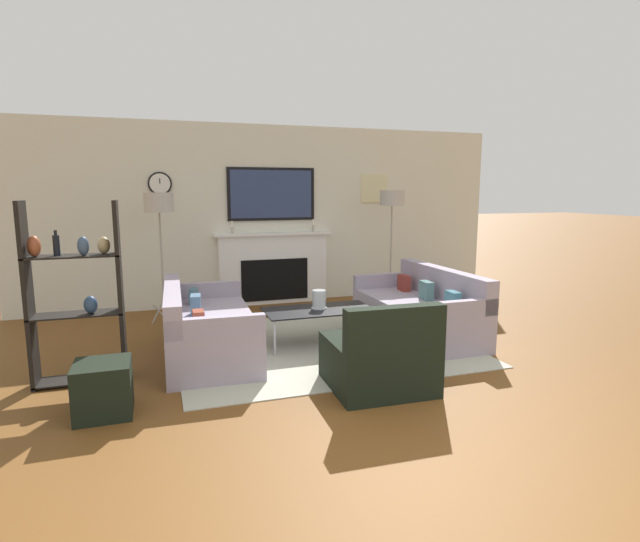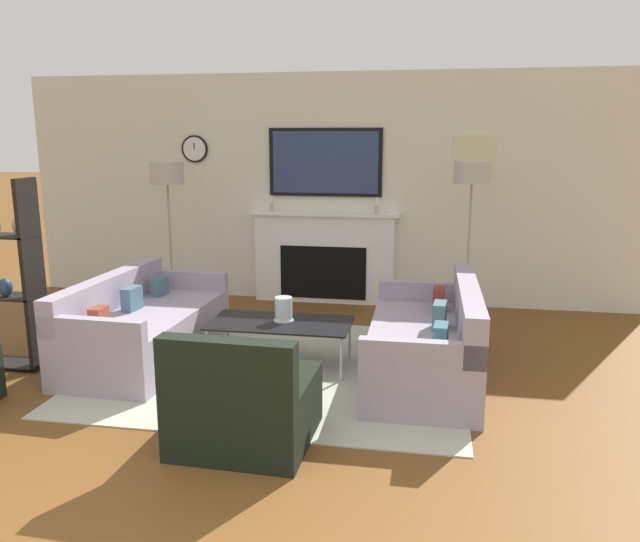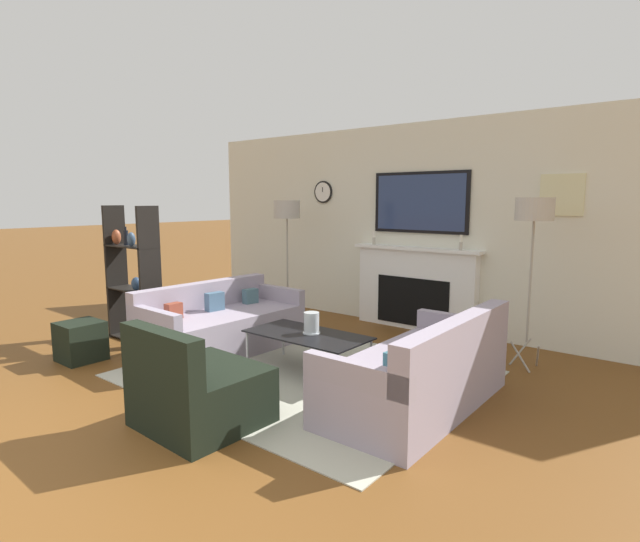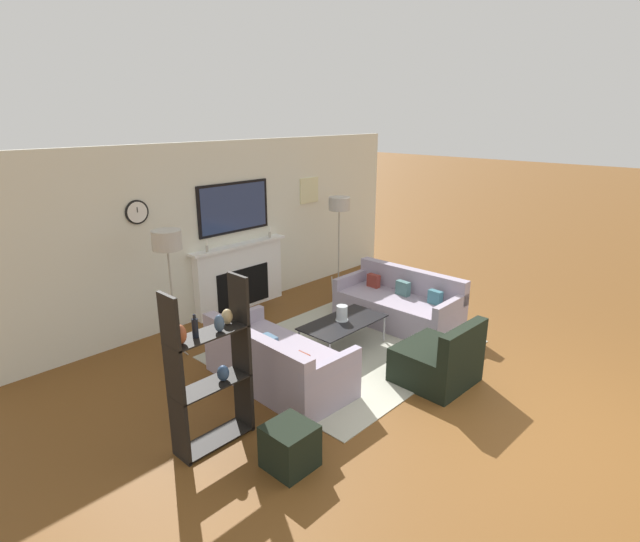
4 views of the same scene
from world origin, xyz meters
TOP-DOWN VIEW (x-y plane):
  - fireplace_wall at (0.00, 5.17)m, footprint 7.46×0.28m
  - area_rug at (0.00, 2.81)m, footprint 3.14×2.64m
  - couch_left at (-1.26, 2.81)m, footprint 0.94×1.84m
  - couch_right at (1.27, 2.81)m, footprint 0.88×1.88m
  - armchair at (0.10, 1.44)m, footprint 0.88×0.84m
  - coffee_table at (-0.00, 2.85)m, footprint 1.22×0.62m
  - hurricane_candle at (0.02, 2.89)m, footprint 0.18×0.18m
  - floor_lamp_left at (-1.65, 4.37)m, footprint 0.37×0.37m
  - floor_lamp_right at (1.65, 4.37)m, footprint 0.37×0.37m

SIDE VIEW (x-z plane):
  - area_rug at x=0.00m, z-range 0.00..0.01m
  - armchair at x=0.10m, z-range -0.13..0.67m
  - couch_left at x=-1.26m, z-range -0.10..0.66m
  - couch_right at x=1.27m, z-range -0.12..0.68m
  - coffee_table at x=0.00m, z-range 0.18..0.58m
  - hurricane_candle at x=0.02m, z-range 0.39..0.60m
  - fireplace_wall at x=0.00m, z-range -0.13..2.57m
  - floor_lamp_left at x=-1.65m, z-range 0.69..2.40m
  - floor_lamp_right at x=1.65m, z-range 0.71..2.45m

